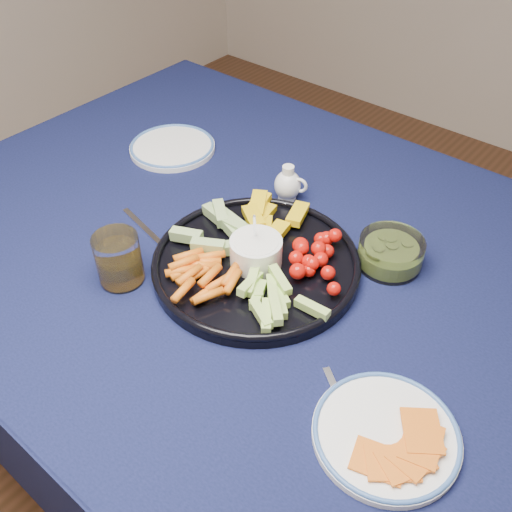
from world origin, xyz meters
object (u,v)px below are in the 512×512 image
Objects in this scene: cheese_plate at (386,433)px; juice_tumbler at (119,262)px; crudite_platter at (255,259)px; side_plate_extra at (172,147)px; pickle_bowl at (390,254)px; creamer_pitcher at (288,185)px; dining_table at (299,301)px.

juice_tumbler is (-0.52, -0.02, 0.03)m from cheese_plate.
crudite_platter is 0.46m from side_plate_extra.
cheese_plate is (0.18, -0.32, -0.01)m from pickle_bowl.
creamer_pitcher is 0.33m from side_plate_extra.
cheese_plate reaches higher than side_plate_extra.
dining_table is 0.25m from creamer_pitcher.
pickle_bowl is 0.49m from juice_tumbler.
crudite_platter reaches higher than side_plate_extra.
pickle_bowl is 0.36m from cheese_plate.
crudite_platter is 3.97× the size of juice_tumbler.
juice_tumbler reaches higher than cheese_plate.
creamer_pitcher is 0.82× the size of juice_tumbler.
pickle_bowl is 0.60m from side_plate_extra.
pickle_bowl is at bearing -9.65° from creamer_pitcher.
pickle_bowl reaches higher than side_plate_extra.
juice_tumbler is at bearing -133.74° from crudite_platter.
dining_table is 14.11× the size of pickle_bowl.
creamer_pitcher is 0.38× the size of cheese_plate.
juice_tumbler reaches higher than creamer_pitcher.
juice_tumbler is 0.47× the size of side_plate_extra.
side_plate_extra is at bearing 156.15° from cheese_plate.
pickle_bowl is at bearing 119.18° from cheese_plate.
juice_tumbler reaches higher than pickle_bowl.
side_plate_extra is (-0.33, -0.02, -0.03)m from creamer_pitcher.
creamer_pitcher is 0.39m from juice_tumbler.
juice_tumbler is (-0.16, -0.17, 0.02)m from crudite_platter.
pickle_bowl is at bearing 42.56° from crudite_platter.
dining_table is at bearing -136.14° from pickle_bowl.
cheese_plate is 2.15× the size of juice_tumbler.
creamer_pitcher is at bearing 134.05° from dining_table.
dining_table is 0.51m from side_plate_extra.
side_plate_extra is (-0.48, 0.14, 0.10)m from dining_table.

